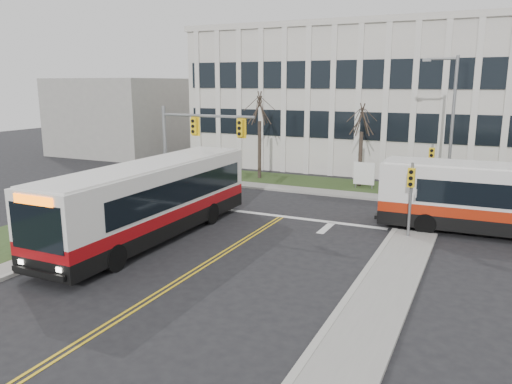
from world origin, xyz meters
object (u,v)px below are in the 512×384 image
(streetlight, at_px, (450,121))
(newspaper_box_blue, at_px, (34,231))
(directory_sign, at_px, (364,174))
(bus_main, at_px, (151,202))
(newspaper_box_red, at_px, (23,250))

(streetlight, xyz_separation_m, newspaper_box_blue, (-17.29, -17.32, -4.72))
(streetlight, relative_size, directory_sign, 4.60)
(bus_main, height_order, newspaper_box_red, bus_main)
(directory_sign, height_order, newspaper_box_blue, directory_sign)
(directory_sign, distance_m, bus_main, 17.20)
(directory_sign, height_order, bus_main, bus_main)
(newspaper_box_blue, distance_m, newspaper_box_red, 2.85)
(directory_sign, distance_m, newspaper_box_blue, 22.04)
(directory_sign, height_order, newspaper_box_red, directory_sign)
(newspaper_box_blue, relative_size, newspaper_box_red, 1.00)
(newspaper_box_red, bearing_deg, bus_main, 52.79)
(directory_sign, bearing_deg, newspaper_box_blue, -122.28)
(streetlight, height_order, newspaper_box_blue, streetlight)
(streetlight, bearing_deg, newspaper_box_red, -128.41)
(directory_sign, xyz_separation_m, newspaper_box_red, (-9.94, -20.81, -0.70))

